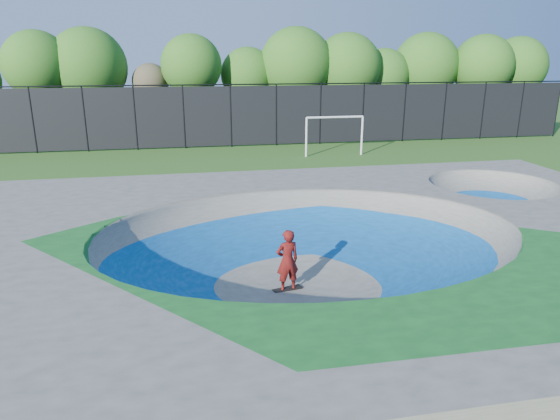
# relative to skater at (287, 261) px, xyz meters

# --- Properties ---
(ground) EXTENTS (120.00, 120.00, 0.00)m
(ground) POSITION_rel_skater_xyz_m (0.65, 0.36, -0.82)
(ground) COLOR #2A5517
(ground) RESTS_ON ground
(skate_deck) EXTENTS (22.00, 14.00, 1.50)m
(skate_deck) POSITION_rel_skater_xyz_m (0.65, 0.36, -0.07)
(skate_deck) COLOR gray
(skate_deck) RESTS_ON ground
(skater) EXTENTS (0.66, 0.49, 1.63)m
(skater) POSITION_rel_skater_xyz_m (0.00, 0.00, 0.00)
(skater) COLOR #B2160E
(skater) RESTS_ON ground
(skateboard) EXTENTS (0.81, 0.40, 0.05)m
(skateboard) POSITION_rel_skater_xyz_m (0.00, 0.00, -0.79)
(skateboard) COLOR black
(skateboard) RESTS_ON ground
(soccer_goal) EXTENTS (3.56, 0.12, 2.35)m
(soccer_goal) POSITION_rel_skater_xyz_m (6.40, 17.17, 0.82)
(soccer_goal) COLOR white
(soccer_goal) RESTS_ON ground
(fence) EXTENTS (48.09, 0.09, 4.04)m
(fence) POSITION_rel_skater_xyz_m (0.65, 21.36, 1.28)
(fence) COLOR black
(fence) RESTS_ON ground
(treeline) EXTENTS (51.60, 6.46, 7.85)m
(treeline) POSITION_rel_skater_xyz_m (1.35, 26.39, 4.04)
(treeline) COLOR #463323
(treeline) RESTS_ON ground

